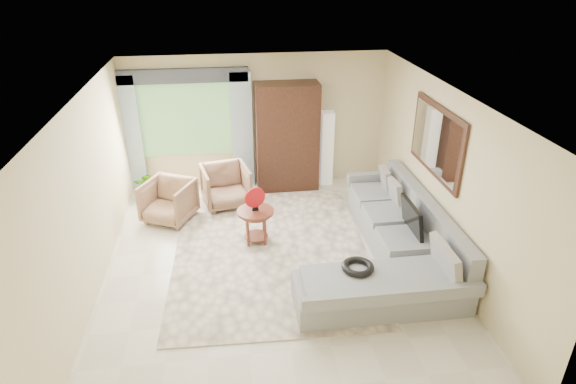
{
  "coord_description": "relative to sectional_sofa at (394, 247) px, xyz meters",
  "views": [
    {
      "loc": [
        -0.6,
        -6.0,
        4.23
      ],
      "look_at": [
        0.25,
        0.35,
        1.05
      ],
      "focal_mm": 30.0,
      "sensor_mm": 36.0,
      "label": 1
    }
  ],
  "objects": [
    {
      "name": "floor_lamp",
      "position": [
        -0.43,
        2.96,
        0.47
      ],
      "size": [
        0.24,
        0.24,
        1.5
      ],
      "primitive_type": "cube",
      "color": "silver",
      "rests_on": "ground"
    },
    {
      "name": "area_rug",
      "position": [
        -1.8,
        0.58,
        -0.27
      ],
      "size": [
        3.14,
        4.1,
        0.02
      ],
      "primitive_type": "cube",
      "rotation": [
        0.0,
        0.0,
        -0.04
      ],
      "color": "beige",
      "rests_on": "ground"
    },
    {
      "name": "sectional_sofa",
      "position": [
        0.0,
        0.0,
        0.0
      ],
      "size": [
        2.3,
        3.46,
        0.9
      ],
      "color": "gray",
      "rests_on": "ground"
    },
    {
      "name": "potted_plant",
      "position": [
        -3.93,
        2.73,
        -0.01
      ],
      "size": [
        0.5,
        0.43,
        0.55
      ],
      "primitive_type": "imported",
      "rotation": [
        0.0,
        0.0,
        -0.0
      ],
      "color": "#999999",
      "rests_on": "ground"
    },
    {
      "name": "armoire",
      "position": [
        -1.23,
        2.9,
        0.77
      ],
      "size": [
        1.2,
        0.55,
        2.1
      ],
      "primitive_type": "cube",
      "color": "black",
      "rests_on": "ground"
    },
    {
      "name": "armchair_right",
      "position": [
        -2.46,
        2.26,
        0.1
      ],
      "size": [
        0.97,
        0.98,
        0.76
      ],
      "primitive_type": "imported",
      "rotation": [
        0.0,
        0.0,
        0.2
      ],
      "color": "brown",
      "rests_on": "ground"
    },
    {
      "name": "wall_mirror",
      "position": [
        0.68,
        0.53,
        1.47
      ],
      "size": [
        0.05,
        1.7,
        1.05
      ],
      "color": "black",
      "rests_on": "wall_right"
    },
    {
      "name": "curtain_right",
      "position": [
        -2.08,
        3.06,
        0.87
      ],
      "size": [
        0.4,
        0.08,
        2.3
      ],
      "primitive_type": "cube",
      "color": "#9EB7CC",
      "rests_on": "ground"
    },
    {
      "name": "ground",
      "position": [
        -1.78,
        0.18,
        -0.28
      ],
      "size": [
        6.0,
        6.0,
        0.0
      ],
      "primitive_type": "plane",
      "color": "silver",
      "rests_on": "ground"
    },
    {
      "name": "armchair_left",
      "position": [
        -3.46,
        1.82,
        0.08
      ],
      "size": [
        1.05,
        1.06,
        0.73
      ],
      "primitive_type": "imported",
      "rotation": [
        0.0,
        0.0,
        -0.45
      ],
      "color": "#9E7C56",
      "rests_on": "ground"
    },
    {
      "name": "tv_screen",
      "position": [
        0.27,
        0.1,
        0.44
      ],
      "size": [
        0.14,
        0.74,
        0.48
      ],
      "primitive_type": "cube",
      "rotation": [
        0.0,
        -0.17,
        0.0
      ],
      "color": "black",
      "rests_on": "sectional_sofa"
    },
    {
      "name": "coffee_table",
      "position": [
        -2.01,
        0.87,
        0.03
      ],
      "size": [
        0.59,
        0.59,
        0.59
      ],
      "rotation": [
        0.0,
        0.0,
        0.05
      ],
      "color": "#4C2214",
      "rests_on": "ground"
    },
    {
      "name": "valance",
      "position": [
        -3.13,
        3.08,
        1.97
      ],
      "size": [
        2.4,
        0.12,
        0.26
      ],
      "primitive_type": "cube",
      "color": "#1E232D",
      "rests_on": "wall_back"
    },
    {
      "name": "garden_hose",
      "position": [
        -0.78,
        -0.78,
        0.26
      ],
      "size": [
        0.43,
        0.43,
        0.09
      ],
      "primitive_type": "torus",
      "color": "black",
      "rests_on": "sectional_sofa"
    },
    {
      "name": "window",
      "position": [
        -3.13,
        3.15,
        1.12
      ],
      "size": [
        1.8,
        0.04,
        1.4
      ],
      "primitive_type": "cube",
      "color": "#669E59",
      "rests_on": "wall_back"
    },
    {
      "name": "curtain_left",
      "position": [
        -4.18,
        3.06,
        0.87
      ],
      "size": [
        0.4,
        0.08,
        2.3
      ],
      "primitive_type": "cube",
      "color": "#9EB7CC",
      "rests_on": "ground"
    },
    {
      "name": "red_disc",
      "position": [
        -2.01,
        0.87,
        0.53
      ],
      "size": [
        0.33,
        0.13,
        0.34
      ],
      "primitive_type": "cylinder",
      "rotation": [
        1.57,
        0.0,
        0.33
      ],
      "color": "#B41216",
      "rests_on": "coffee_table"
    }
  ]
}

